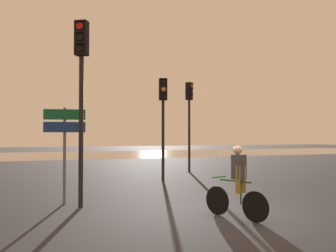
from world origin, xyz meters
TOP-DOWN VIEW (x-y plane):
  - ground_plane at (0.00, 0.00)m, footprint 120.00×120.00m
  - water_strip at (0.00, 29.84)m, footprint 80.00×16.00m
  - traffic_light_center at (0.93, 6.63)m, footprint 0.36×0.38m
  - traffic_light_far_right at (3.54, 9.66)m, footprint 0.39×0.41m
  - traffic_light_near_left at (-3.08, 2.07)m, footprint 0.40×0.42m
  - direction_sign_post at (-3.42, 2.70)m, footprint 1.09×0.23m
  - cyclist at (-0.06, -0.56)m, footprint 0.70×1.62m

SIDE VIEW (x-z plane):
  - ground_plane at x=0.00m, z-range 0.00..0.00m
  - water_strip at x=0.00m, z-range 0.00..0.01m
  - cyclist at x=-0.06m, z-range 0.01..1.63m
  - direction_sign_post at x=-3.42m, z-range 0.49..3.09m
  - traffic_light_center at x=0.93m, z-range 0.83..5.04m
  - traffic_light_far_right at x=3.54m, z-range 0.89..5.48m
  - traffic_light_near_left at x=-3.08m, z-range 0.92..5.73m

